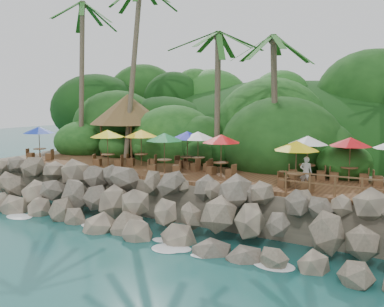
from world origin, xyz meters
The scene contains 12 objects.
ground centered at (0.00, 0.00, 0.00)m, with size 140.00×140.00×0.00m, color #19514F.
land_base centered at (0.00, 16.00, 1.05)m, with size 32.00×25.20×2.10m, color gray.
jungle_hill centered at (0.00, 23.50, 0.00)m, with size 44.80×28.00×15.40m, color #143811.
seawall centered at (0.00, 2.00, 1.15)m, with size 29.00×4.00×2.30m, color gray, non-canonical shape.
terrace centered at (0.00, 6.00, 2.20)m, with size 26.00×5.00×0.20m, color brown.
jungle_foliage centered at (0.00, 15.00, 0.00)m, with size 44.00×16.00×12.00m, color #143811, non-canonical shape.
foam_line centered at (0.00, 0.30, 0.03)m, with size 25.20×0.80×0.06m.
palms centered at (1.99, 8.78, 12.34)m, with size 32.73×6.98×13.80m.
palapa centered at (-7.73, 9.68, 5.79)m, with size 5.69×5.69×4.60m.
dining_clusters centered at (1.87, 6.02, 4.23)m, with size 25.75×5.32×2.33m.
railing centered at (9.17, 3.65, 2.91)m, with size 6.10×0.10×1.00m.
waiter centered at (7.00, 4.85, 3.08)m, with size 0.57×0.37×1.56m, color white.
Camera 1 is at (12.46, -15.00, 6.62)m, focal length 39.61 mm.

